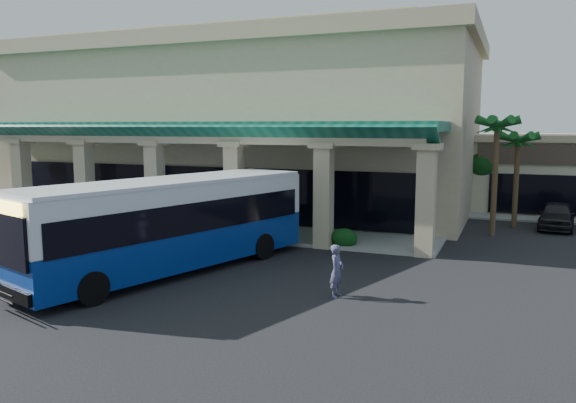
% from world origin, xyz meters
% --- Properties ---
extents(ground, '(110.00, 110.00, 0.00)m').
position_xyz_m(ground, '(0.00, 0.00, 0.00)').
color(ground, black).
extents(main_building, '(30.80, 14.80, 11.35)m').
position_xyz_m(main_building, '(-8.00, 16.00, 5.67)').
color(main_building, tan).
rests_on(main_building, ground).
extents(arcade, '(30.00, 6.20, 5.70)m').
position_xyz_m(arcade, '(-8.00, 6.80, 2.85)').
color(arcade, '#0E5643').
rests_on(arcade, ground).
extents(palm_0, '(2.40, 2.40, 6.60)m').
position_xyz_m(palm_0, '(8.50, 11.00, 3.30)').
color(palm_0, '#154F1C').
rests_on(palm_0, ground).
extents(palm_1, '(2.40, 2.40, 5.80)m').
position_xyz_m(palm_1, '(9.50, 14.00, 2.90)').
color(palm_1, '#154F1C').
rests_on(palm_1, ground).
extents(broadleaf_tree, '(2.60, 2.60, 4.81)m').
position_xyz_m(broadleaf_tree, '(7.50, 19.00, 2.41)').
color(broadleaf_tree, black).
rests_on(broadleaf_tree, ground).
extents(transit_bus, '(6.58, 12.87, 3.51)m').
position_xyz_m(transit_bus, '(-2.46, -1.00, 1.76)').
color(transit_bus, navy).
rests_on(transit_bus, ground).
extents(pedestrian, '(0.46, 0.66, 1.71)m').
position_xyz_m(pedestrian, '(4.23, -1.63, 0.85)').
color(pedestrian, '#494969').
rests_on(pedestrian, ground).
extents(car_silver, '(2.11, 4.41, 1.45)m').
position_xyz_m(car_silver, '(11.60, 14.33, 0.73)').
color(car_silver, black).
rests_on(car_silver, ground).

